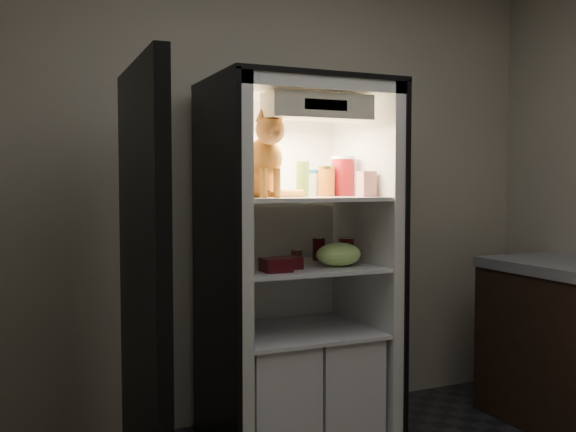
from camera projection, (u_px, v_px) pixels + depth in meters
name	position (u px, v px, depth m)	size (l,w,h in m)	color
room_shell	(474.00, 101.00, 2.03)	(3.60, 3.60, 3.60)	white
refrigerator	(294.00, 292.00, 3.33)	(0.90, 0.72, 1.88)	white
fridge_door	(143.00, 291.00, 2.65)	(0.08, 0.87, 1.85)	black
tabby_cat	(261.00, 165.00, 3.11)	(0.35, 0.40, 0.42)	orange
parmesan_shaker	(303.00, 179.00, 3.26)	(0.07, 0.07, 0.18)	#25882E
mayo_tub	(310.00, 183.00, 3.38)	(0.10, 0.10, 0.14)	white
salsa_jar	(326.00, 181.00, 3.34)	(0.09, 0.09, 0.16)	maroon
pepper_jar	(343.00, 176.00, 3.40)	(0.13, 0.13, 0.21)	maroon
cream_carton	(366.00, 184.00, 3.24)	(0.07, 0.07, 0.13)	silver
soda_can_a	(319.00, 249.00, 3.47)	(0.07, 0.07, 0.12)	black
soda_can_b	(347.00, 250.00, 3.35)	(0.07, 0.07, 0.13)	black
soda_can_c	(346.00, 250.00, 3.35)	(0.07, 0.07, 0.13)	black
condiment_jar	(296.00, 256.00, 3.31)	(0.06, 0.06, 0.08)	#542C18
grape_bag	(339.00, 254.00, 3.22)	(0.24, 0.17, 0.12)	#96D663
berry_box_left	(276.00, 265.00, 3.03)	(0.13, 0.13, 0.06)	#4D0C12
berry_box_right	(288.00, 263.00, 3.13)	(0.12, 0.12, 0.06)	#4D0C12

